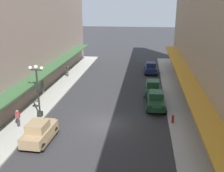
# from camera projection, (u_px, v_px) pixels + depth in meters

# --- Properties ---
(ground_plane) EXTENTS (200.00, 200.00, 0.00)m
(ground_plane) POSITION_uv_depth(u_px,v_px,m) (104.00, 124.00, 24.32)
(ground_plane) COLOR #2D2D30
(sidewalk_left) EXTENTS (3.00, 60.00, 0.15)m
(sidewalk_left) POSITION_uv_depth(u_px,v_px,m) (27.00, 119.00, 25.21)
(sidewalk_left) COLOR #A8A59E
(sidewalk_left) RESTS_ON ground
(sidewalk_right) EXTENTS (3.00, 60.00, 0.15)m
(sidewalk_right) POSITION_uv_depth(u_px,v_px,m) (186.00, 128.00, 23.38)
(sidewalk_right) COLOR #A8A59E
(sidewalk_right) RESTS_ON ground
(parked_car_0) EXTENTS (2.17, 4.27, 1.84)m
(parked_car_0) POSITION_uv_depth(u_px,v_px,m) (153.00, 88.00, 31.42)
(parked_car_0) COLOR #193D23
(parked_car_0) RESTS_ON ground
(parked_car_1) EXTENTS (2.31, 4.32, 1.84)m
(parked_car_1) POSITION_uv_depth(u_px,v_px,m) (151.00, 68.00, 41.24)
(parked_car_1) COLOR #19234C
(parked_car_1) RESTS_ON ground
(parked_car_2) EXTENTS (2.26, 4.30, 1.84)m
(parked_car_2) POSITION_uv_depth(u_px,v_px,m) (156.00, 100.00, 27.55)
(parked_car_2) COLOR #193D23
(parked_car_2) RESTS_ON ground
(parked_car_3) EXTENTS (2.26, 4.30, 1.84)m
(parked_car_3) POSITION_uv_depth(u_px,v_px,m) (39.00, 131.00, 20.91)
(parked_car_3) COLOR #997F5B
(parked_car_3) RESTS_ON ground
(lamp_post_with_clock) EXTENTS (1.42, 0.44, 5.16)m
(lamp_post_with_clock) POSITION_uv_depth(u_px,v_px,m) (38.00, 89.00, 24.71)
(lamp_post_with_clock) COLOR black
(lamp_post_with_clock) RESTS_ON sidewalk_left
(fire_hydrant) EXTENTS (0.24, 0.24, 0.82)m
(fire_hydrant) POSITION_uv_depth(u_px,v_px,m) (173.00, 119.00, 24.06)
(fire_hydrant) COLOR #B21E19
(fire_hydrant) RESTS_ON sidewalk_right
(pedestrian_0) EXTENTS (0.36, 0.28, 1.67)m
(pedestrian_0) POSITION_uv_depth(u_px,v_px,m) (18.00, 117.00, 23.29)
(pedestrian_0) COLOR #2D2D33
(pedestrian_0) RESTS_ON sidewalk_left
(pedestrian_1) EXTENTS (0.36, 0.28, 1.67)m
(pedestrian_1) POSITION_uv_depth(u_px,v_px,m) (43.00, 87.00, 31.46)
(pedestrian_1) COLOR slate
(pedestrian_1) RESTS_ON sidewalk_left
(pedestrian_2) EXTENTS (0.36, 0.28, 1.67)m
(pedestrian_2) POSITION_uv_depth(u_px,v_px,m) (68.00, 71.00, 38.97)
(pedestrian_2) COLOR #4C4238
(pedestrian_2) RESTS_ON sidewalk_left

